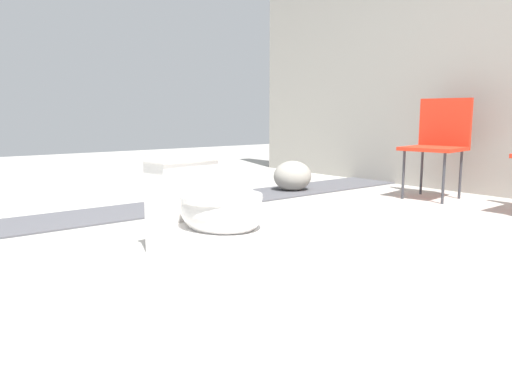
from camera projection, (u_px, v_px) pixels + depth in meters
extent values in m
plane|color=#A8A59E|center=(237.00, 250.00, 2.61)|extent=(14.00, 14.00, 0.00)
cube|color=#4C4C51|center=(191.00, 204.00, 3.92)|extent=(0.56, 8.00, 0.01)
cube|color=white|center=(208.00, 241.00, 2.45)|extent=(0.63, 0.40, 0.17)
ellipsoid|color=white|center=(221.00, 209.00, 2.36)|extent=(0.48, 0.40, 0.28)
cylinder|color=white|center=(221.00, 197.00, 2.35)|extent=(0.43, 0.43, 0.03)
cube|color=white|center=(182.00, 189.00, 2.57)|extent=(0.21, 0.36, 0.30)
cube|color=white|center=(181.00, 157.00, 2.54)|extent=(0.24, 0.38, 0.04)
cylinder|color=silver|center=(194.00, 151.00, 2.59)|extent=(0.02, 0.02, 0.01)
cube|color=red|center=(433.00, 149.00, 4.12)|extent=(0.50, 0.50, 0.03)
cube|color=red|center=(445.00, 122.00, 4.23)|extent=(0.44, 0.10, 0.40)
cylinder|color=#38383D|center=(444.00, 178.00, 3.91)|extent=(0.02, 0.02, 0.40)
cylinder|color=#38383D|center=(403.00, 175.00, 4.14)|extent=(0.02, 0.02, 0.40)
cylinder|color=#38383D|center=(460.00, 175.00, 4.16)|extent=(0.02, 0.02, 0.40)
cylinder|color=#38383D|center=(422.00, 171.00, 4.39)|extent=(0.02, 0.02, 0.40)
ellipsoid|color=gray|center=(292.00, 176.00, 4.57)|extent=(0.41, 0.43, 0.28)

